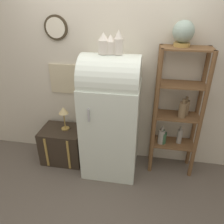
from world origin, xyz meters
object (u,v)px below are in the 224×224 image
vase_center (110,45)px  desk_lamp (64,113)px  refrigerator (111,115)px  vase_right (118,43)px  vase_left (104,44)px  globe (183,33)px  suitcase_trunk (63,144)px

vase_center → desk_lamp: size_ratio=0.60×
refrigerator → vase_right: 0.89m
vase_left → globe: bearing=12.1°
suitcase_trunk → globe: size_ratio=2.15×
refrigerator → globe: bearing=12.6°
refrigerator → vase_right: (0.09, -0.01, 0.88)m
refrigerator → globe: (0.75, 0.17, 0.98)m
vase_center → vase_left: bearing=-172.1°
vase_left → vase_center: bearing=7.9°
globe → refrigerator: bearing=-167.4°
suitcase_trunk → vase_right: 1.66m
suitcase_trunk → vase_left: 1.58m
refrigerator → desk_lamp: 0.67m
globe → vase_right: globe is taller
vase_right → suitcase_trunk: bearing=175.7°
suitcase_trunk → vase_left: (0.63, -0.06, 1.44)m
globe → vase_right: (-0.67, -0.18, -0.10)m
globe → suitcase_trunk: bearing=-175.4°
vase_left → vase_center: (0.07, 0.01, -0.01)m
suitcase_trunk → vase_center: vase_center is taller
suitcase_trunk → desk_lamp: bearing=27.3°
globe → desk_lamp: bearing=-176.2°
globe → vase_left: 0.85m
globe → vase_left: bearing=-167.9°
vase_center → vase_right: bearing=-7.0°
vase_right → desk_lamp: bearing=173.4°
desk_lamp → refrigerator: bearing=-6.6°
globe → vase_right: bearing=-165.0°
globe → desk_lamp: globe is taller
suitcase_trunk → vase_right: size_ratio=2.28×
globe → vase_center: bearing=-167.5°
vase_left → desk_lamp: 1.10m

